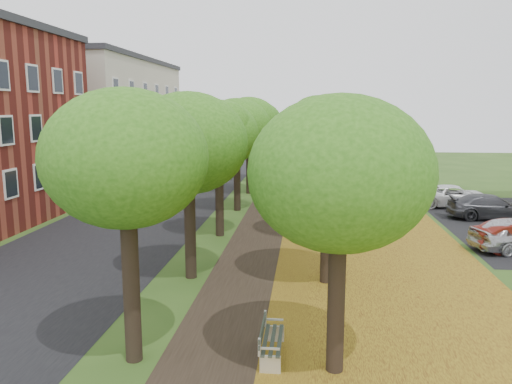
# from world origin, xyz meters

# --- Properties ---
(ground) EXTENTS (120.00, 120.00, 0.00)m
(ground) POSITION_xyz_m (0.00, 0.00, 0.00)
(ground) COLOR #2D4C19
(ground) RESTS_ON ground
(street_asphalt) EXTENTS (8.00, 70.00, 0.01)m
(street_asphalt) POSITION_xyz_m (-7.50, 15.00, 0.00)
(street_asphalt) COLOR black
(street_asphalt) RESTS_ON ground
(footpath) EXTENTS (3.20, 70.00, 0.01)m
(footpath) POSITION_xyz_m (0.00, 15.00, 0.00)
(footpath) COLOR black
(footpath) RESTS_ON ground
(leaf_verge) EXTENTS (7.50, 70.00, 0.01)m
(leaf_verge) POSITION_xyz_m (5.00, 15.00, 0.01)
(leaf_verge) COLOR #A88C1F
(leaf_verge) RESTS_ON ground
(tree_row_west) EXTENTS (3.99, 33.99, 6.49)m
(tree_row_west) POSITION_xyz_m (-2.20, 15.00, 4.76)
(tree_row_west) COLOR black
(tree_row_west) RESTS_ON ground
(tree_row_east) EXTENTS (3.99, 33.99, 6.49)m
(tree_row_east) POSITION_xyz_m (2.60, 15.00, 4.76)
(tree_row_east) COLOR black
(tree_row_east) RESTS_ON ground
(building_cream) EXTENTS (10.30, 20.30, 10.40)m
(building_cream) POSITION_xyz_m (-17.00, 33.00, 5.21)
(building_cream) COLOR beige
(building_cream) RESTS_ON ground
(bench) EXTENTS (0.52, 1.75, 0.82)m
(bench) POSITION_xyz_m (1.07, 0.49, 0.43)
(bench) COLOR #2B362F
(bench) RESTS_ON ground
(car_grey) EXTENTS (4.65, 1.92, 1.34)m
(car_grey) POSITION_xyz_m (11.99, 17.08, 0.67)
(car_grey) COLOR #38393E
(car_grey) RESTS_ON ground
(car_white) EXTENTS (4.79, 2.21, 1.33)m
(car_white) POSITION_xyz_m (11.01, 20.44, 0.66)
(car_white) COLOR white
(car_white) RESTS_ON ground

